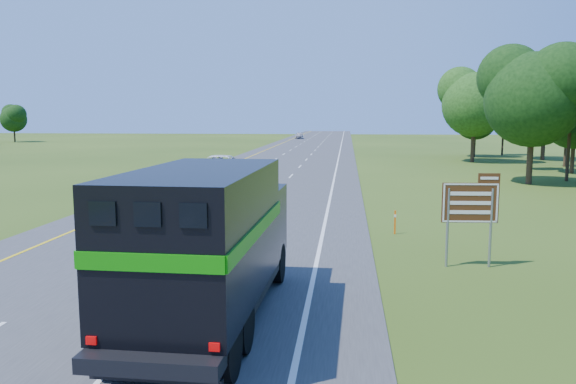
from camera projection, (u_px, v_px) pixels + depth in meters
name	position (u px, v px, depth m)	size (l,w,h in m)	color
road	(285.00, 164.00, 59.43)	(15.00, 260.00, 0.04)	#38383A
lane_markings	(285.00, 164.00, 59.42)	(11.15, 260.00, 0.01)	yellow
horse_truck	(209.00, 240.00, 13.56)	(2.94, 8.75, 3.85)	black
white_suv	(219.00, 167.00, 45.62)	(3.06, 6.64, 1.84)	white
far_car	(299.00, 135.00, 125.23)	(1.71, 4.26, 1.45)	#AEADB4
exit_sign	(471.00, 207.00, 18.73)	(1.88, 0.18, 3.19)	gray
delineator	(395.00, 221.00, 24.21)	(0.08, 0.05, 1.03)	#F9600D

